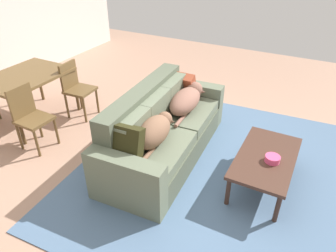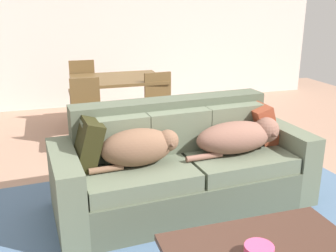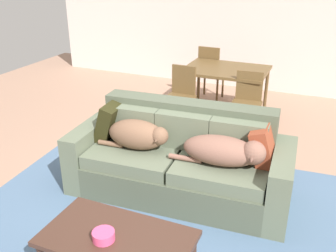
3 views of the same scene
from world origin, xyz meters
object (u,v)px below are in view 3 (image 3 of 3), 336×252
at_px(dining_chair_near_left, 181,93).
at_px(dining_chair_near_right, 247,100).
at_px(dog_on_right_cushion, 225,151).
at_px(coffee_table, 117,241).
at_px(couch, 180,161).
at_px(dining_table, 226,73).
at_px(dining_chair_far_left, 210,71).
at_px(throw_pillow_by_right_arm, 264,145).
at_px(throw_pillow_by_left_arm, 111,121).
at_px(dog_on_left_cushion, 139,135).
at_px(bowl_on_coffee_table, 104,236).

bearing_deg(dining_chair_near_left, dining_chair_near_right, 4.24).
bearing_deg(dog_on_right_cushion, coffee_table, -114.67).
distance_m(couch, dining_chair_near_right, 1.74).
xyz_separation_m(dining_table, dining_chair_far_left, (-0.43, 0.60, -0.17)).
distance_m(coffee_table, dining_table, 3.60).
relative_size(throw_pillow_by_right_arm, dining_table, 0.30).
distance_m(throw_pillow_by_left_arm, throw_pillow_by_right_arm, 1.63).
bearing_deg(dining_chair_far_left, dog_on_left_cushion, 94.02).
relative_size(throw_pillow_by_left_arm, dining_table, 0.33).
distance_m(throw_pillow_by_left_arm, bowl_on_coffee_table, 1.62).
bearing_deg(throw_pillow_by_right_arm, dog_on_left_cushion, -168.97).
bearing_deg(coffee_table, throw_pillow_by_right_arm, 61.27).
distance_m(throw_pillow_by_right_arm, dining_table, 2.35).
distance_m(dining_chair_near_right, dining_chair_far_left, 1.45).
bearing_deg(dining_chair_far_left, dining_chair_near_left, 87.50).
bearing_deg(dog_on_left_cushion, couch, 14.71).
distance_m(throw_pillow_by_left_arm, dining_chair_far_left, 2.86).
bearing_deg(bowl_on_coffee_table, throw_pillow_by_right_arm, 60.50).
xyz_separation_m(dog_on_right_cushion, dining_chair_near_right, (-0.19, 1.82, -0.13)).
distance_m(dog_on_left_cushion, dog_on_right_cushion, 0.90).
xyz_separation_m(throw_pillow_by_left_arm, throw_pillow_by_right_arm, (1.62, 0.10, -0.01)).
bearing_deg(dog_on_left_cushion, dining_chair_near_left, 94.11).
bearing_deg(bowl_on_coffee_table, dining_table, 91.69).
relative_size(dog_on_right_cushion, dining_chair_near_left, 1.04).
bearing_deg(dog_on_left_cushion, coffee_table, -73.88).
distance_m(coffee_table, dining_chair_near_left, 3.07).
distance_m(dog_on_left_cushion, dining_chair_far_left, 2.99).
bearing_deg(dog_on_left_cushion, dog_on_right_cushion, -2.42).
height_order(throw_pillow_by_left_arm, coffee_table, throw_pillow_by_left_arm).
relative_size(dog_on_left_cushion, dining_chair_near_right, 0.86).
bearing_deg(dog_on_right_cushion, throw_pillow_by_right_arm, 31.31).
height_order(bowl_on_coffee_table, dining_chair_near_right, dining_chair_near_right).
xyz_separation_m(throw_pillow_by_left_arm, coffee_table, (0.84, -1.34, -0.30)).
bearing_deg(dog_on_right_cushion, dining_chair_far_left, 106.35).
distance_m(dog_on_right_cushion, dining_chair_near_left, 2.11).
height_order(dog_on_right_cushion, throw_pillow_by_left_arm, throw_pillow_by_left_arm).
xyz_separation_m(dog_on_left_cushion, throw_pillow_by_left_arm, (-0.41, 0.14, 0.03)).
xyz_separation_m(dog_on_left_cushion, dining_chair_near_left, (-0.24, 1.79, -0.16)).
relative_size(coffee_table, dining_chair_near_right, 1.27).
bearing_deg(couch, coffee_table, -92.62).
bearing_deg(dog_on_left_cushion, dining_chair_far_left, 89.81).
xyz_separation_m(dog_on_right_cushion, dining_chair_near_left, (-1.14, 1.78, -0.15)).
relative_size(dog_on_right_cushion, dining_chair_far_left, 0.96).
bearing_deg(dining_chair_near_left, couch, -67.31).
bearing_deg(dog_on_right_cushion, dining_chair_near_right, 92.31).
relative_size(bowl_on_coffee_table, dining_table, 0.13).
xyz_separation_m(dog_on_right_cushion, throw_pillow_by_left_arm, (-1.31, 0.12, 0.04)).
xyz_separation_m(couch, bowl_on_coffee_table, (-0.05, -1.41, 0.09)).
height_order(throw_pillow_by_right_arm, coffee_table, throw_pillow_by_right_arm).
xyz_separation_m(throw_pillow_by_left_arm, dining_chair_near_left, (0.17, 1.65, -0.18)).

